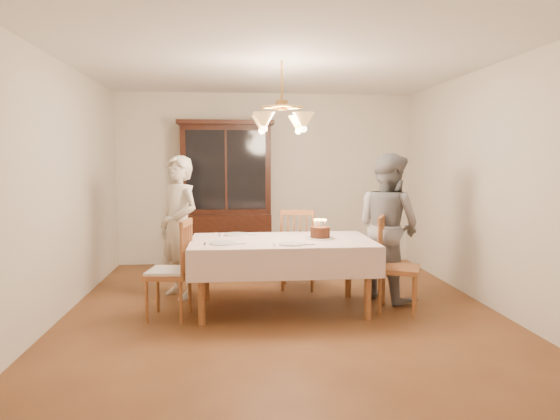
{
  "coord_description": "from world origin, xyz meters",
  "views": [
    {
      "loc": [
        -0.51,
        -5.17,
        1.59
      ],
      "look_at": [
        0.0,
        0.2,
        1.05
      ],
      "focal_mm": 32.0,
      "sensor_mm": 36.0,
      "label": 1
    }
  ],
  "objects": [
    {
      "name": "ground",
      "position": [
        0.0,
        0.0,
        0.0
      ],
      "size": [
        5.0,
        5.0,
        0.0
      ],
      "primitive_type": "plane",
      "color": "brown",
      "rests_on": "ground"
    },
    {
      "name": "room_shell",
      "position": [
        0.0,
        0.0,
        1.58
      ],
      "size": [
        5.0,
        5.0,
        5.0
      ],
      "color": "white",
      "rests_on": "ground"
    },
    {
      "name": "dining_table",
      "position": [
        0.0,
        0.0,
        0.68
      ],
      "size": [
        1.9,
        1.1,
        0.76
      ],
      "color": "brown",
      "rests_on": "ground"
    },
    {
      "name": "china_hutch",
      "position": [
        -0.61,
        2.25,
        1.04
      ],
      "size": [
        1.38,
        0.54,
        2.16
      ],
      "color": "black",
      "rests_on": "ground"
    },
    {
      "name": "chair_far_side",
      "position": [
        0.29,
        0.86,
        0.44
      ],
      "size": [
        0.51,
        0.49,
        1.0
      ],
      "color": "brown",
      "rests_on": "ground"
    },
    {
      "name": "chair_left_end",
      "position": [
        -1.15,
        -0.17,
        0.45
      ],
      "size": [
        0.48,
        0.5,
        1.0
      ],
      "color": "brown",
      "rests_on": "ground"
    },
    {
      "name": "chair_right_end",
      "position": [
        1.21,
        -0.15,
        0.44
      ],
      "size": [
        0.56,
        0.57,
        1.0
      ],
      "color": "brown",
      "rests_on": "ground"
    },
    {
      "name": "elderly_woman",
      "position": [
        -1.13,
        0.62,
        0.82
      ],
      "size": [
        0.69,
        0.71,
        1.64
      ],
      "primitive_type": "imported",
      "rotation": [
        0.0,
        0.0,
        -0.84
      ],
      "color": "beige",
      "rests_on": "ground"
    },
    {
      "name": "adult_in_grey",
      "position": [
        1.25,
        0.33,
        0.83
      ],
      "size": [
        0.96,
        1.02,
        1.67
      ],
      "primitive_type": "imported",
      "rotation": [
        0.0,
        0.0,
        2.11
      ],
      "color": "slate",
      "rests_on": "ground"
    },
    {
      "name": "birthday_cake",
      "position": [
        0.41,
        0.01,
        0.82
      ],
      "size": [
        0.3,
        0.3,
        0.21
      ],
      "color": "white",
      "rests_on": "dining_table"
    },
    {
      "name": "place_setting_near_left",
      "position": [
        -0.6,
        -0.23,
        0.77
      ],
      "size": [
        0.42,
        0.27,
        0.02
      ],
      "color": "white",
      "rests_on": "dining_table"
    },
    {
      "name": "place_setting_near_right",
      "position": [
        0.08,
        -0.33,
        0.77
      ],
      "size": [
        0.41,
        0.26,
        0.02
      ],
      "color": "white",
      "rests_on": "dining_table"
    },
    {
      "name": "place_setting_far_left",
      "position": [
        -0.47,
        0.35,
        0.77
      ],
      "size": [
        0.42,
        0.27,
        0.02
      ],
      "color": "white",
      "rests_on": "dining_table"
    },
    {
      "name": "chandelier",
      "position": [
        -0.0,
        -0.0,
        1.98
      ],
      "size": [
        0.62,
        0.62,
        0.73
      ],
      "color": "#BF8C3F",
      "rests_on": "ground"
    }
  ]
}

